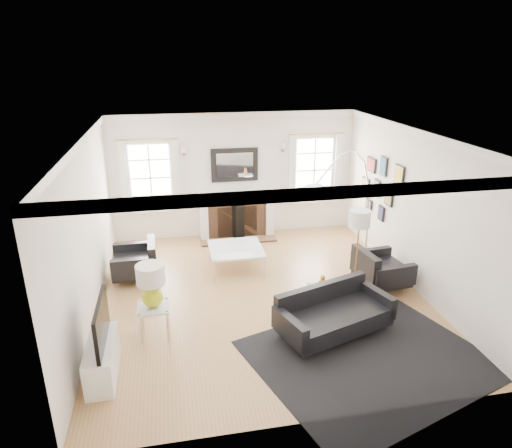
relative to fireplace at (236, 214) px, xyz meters
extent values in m
plane|color=#9E7342|center=(0.00, -2.79, -0.54)|extent=(6.00, 6.00, 0.00)
cube|color=white|center=(0.00, 0.21, 0.86)|extent=(5.50, 0.04, 2.80)
cube|color=white|center=(0.00, -5.79, 0.86)|extent=(5.50, 0.04, 2.80)
cube|color=white|center=(-2.75, -2.79, 0.86)|extent=(0.04, 6.00, 2.80)
cube|color=white|center=(2.75, -2.79, 0.86)|extent=(0.04, 6.00, 2.80)
cube|color=white|center=(0.00, -2.79, 2.26)|extent=(5.50, 6.00, 0.02)
cube|color=white|center=(0.00, -2.79, 2.20)|extent=(5.50, 6.00, 0.12)
cube|color=white|center=(-0.75, 0.01, 0.01)|extent=(0.18, 0.38, 1.10)
cube|color=white|center=(0.75, 0.01, 0.01)|extent=(0.18, 0.38, 1.10)
cube|color=white|center=(0.00, 0.01, 0.51)|extent=(1.70, 0.38, 0.12)
cube|color=white|center=(0.00, 0.01, 0.41)|extent=(1.50, 0.34, 0.10)
cube|color=brown|center=(0.00, 0.03, -0.09)|extent=(1.30, 0.30, 0.90)
cube|color=black|center=(0.00, -0.07, -0.16)|extent=(0.90, 0.10, 0.76)
cube|color=brown|center=(0.00, -0.24, -0.52)|extent=(1.70, 0.50, 0.04)
cube|color=black|center=(0.00, 0.17, 1.11)|extent=(1.05, 0.06, 0.75)
cube|color=white|center=(0.00, 0.13, 1.11)|extent=(0.82, 0.02, 0.55)
cube|color=white|center=(-1.85, 0.18, 0.91)|extent=(1.00, 0.05, 1.60)
cube|color=white|center=(-1.85, 0.15, 0.91)|extent=(0.84, 0.02, 1.44)
cube|color=white|center=(-2.40, 0.08, 0.96)|extent=(0.14, 0.05, 1.55)
cube|color=white|center=(-1.30, 0.08, 0.96)|extent=(0.14, 0.05, 1.55)
cube|color=white|center=(1.85, 0.18, 0.91)|extent=(1.00, 0.05, 1.60)
cube|color=white|center=(1.85, 0.15, 0.91)|extent=(0.84, 0.02, 1.44)
cube|color=white|center=(1.30, 0.08, 0.96)|extent=(0.14, 0.05, 1.55)
cube|color=white|center=(2.40, 0.08, 0.96)|extent=(0.14, 0.05, 1.55)
cube|color=black|center=(2.72, -2.19, 1.31)|extent=(0.03, 0.34, 0.44)
cube|color=gold|center=(2.70, -2.19, 1.31)|extent=(0.01, 0.29, 0.39)
cube|color=black|center=(2.72, -1.54, 1.36)|extent=(0.03, 0.28, 0.38)
cube|color=#2B5978|center=(2.70, -1.54, 1.36)|extent=(0.01, 0.23, 0.33)
cube|color=black|center=(2.72, -0.99, 1.26)|extent=(0.03, 0.40, 0.30)
cube|color=#BD3A3C|center=(2.70, -0.99, 1.26)|extent=(0.01, 0.35, 0.25)
cube|color=black|center=(2.72, -1.89, 0.81)|extent=(0.03, 0.30, 0.30)
cube|color=olive|center=(2.70, -1.89, 0.81)|extent=(0.01, 0.25, 0.25)
cube|color=black|center=(2.72, -1.34, 0.86)|extent=(0.03, 0.26, 0.34)
cube|color=#568D54|center=(2.70, -1.34, 0.86)|extent=(0.01, 0.21, 0.29)
cube|color=black|center=(2.72, -0.79, 0.81)|extent=(0.03, 0.32, 0.24)
cube|color=#BBB650|center=(2.70, -0.79, 0.81)|extent=(0.01, 0.27, 0.19)
cube|color=black|center=(2.72, -1.64, 0.41)|extent=(0.03, 0.24, 0.30)
cube|color=navy|center=(2.70, -1.64, 0.41)|extent=(0.01, 0.19, 0.25)
cube|color=black|center=(2.72, -1.04, 0.41)|extent=(0.03, 0.28, 0.22)
cube|color=#A86273|center=(2.70, -1.04, 0.41)|extent=(0.01, 0.23, 0.17)
cube|color=white|center=(-2.45, -4.49, -0.29)|extent=(0.35, 1.00, 0.50)
cube|color=black|center=(-2.40, -4.49, 0.26)|extent=(0.05, 1.00, 0.58)
cube|color=black|center=(1.14, -4.82, -0.54)|extent=(3.70, 3.37, 0.01)
cube|color=black|center=(0.85, -4.16, -0.28)|extent=(1.82, 1.27, 0.28)
cube|color=black|center=(0.74, -3.83, -0.08)|extent=(1.61, 0.66, 0.46)
cube|color=black|center=(0.09, -4.42, -0.17)|extent=(0.37, 0.78, 0.35)
cube|color=black|center=(1.62, -3.90, -0.17)|extent=(0.37, 0.78, 0.35)
cube|color=black|center=(-2.20, -1.72, -0.27)|extent=(0.80, 0.80, 0.29)
cube|color=black|center=(-1.85, -1.70, -0.06)|extent=(0.16, 0.77, 0.48)
cube|color=black|center=(-2.21, -1.33, -0.16)|extent=(0.77, 0.14, 0.37)
cube|color=black|center=(-2.19, -2.10, -0.16)|extent=(0.77, 0.14, 0.37)
cube|color=black|center=(2.20, -2.91, -0.26)|extent=(0.88, 0.88, 0.30)
cube|color=black|center=(1.84, -2.95, -0.05)|extent=(0.23, 0.81, 0.50)
cube|color=black|center=(2.25, -3.31, -0.14)|extent=(0.80, 0.21, 0.38)
cube|color=black|center=(2.15, -2.52, -0.14)|extent=(0.80, 0.21, 0.38)
cube|color=silver|center=(-0.27, -1.70, -0.10)|extent=(1.02, 1.02, 0.02)
cylinder|color=silver|center=(-0.74, -2.17, -0.31)|extent=(0.04, 0.04, 0.46)
cylinder|color=silver|center=(0.20, -2.17, -0.31)|extent=(0.04, 0.04, 0.46)
cylinder|color=silver|center=(-0.74, -1.23, -0.31)|extent=(0.04, 0.04, 0.46)
cylinder|color=silver|center=(0.20, -1.23, -0.31)|extent=(0.04, 0.04, 0.46)
cube|color=silver|center=(-1.79, -3.70, -0.04)|extent=(0.46, 0.46, 0.02)
cylinder|color=silver|center=(-1.99, -3.89, -0.29)|extent=(0.04, 0.04, 0.51)
cylinder|color=silver|center=(-1.60, -3.89, -0.29)|extent=(0.04, 0.04, 0.51)
cylinder|color=silver|center=(-1.99, -3.51, -0.29)|extent=(0.04, 0.04, 0.51)
cylinder|color=silver|center=(-1.60, -3.51, -0.29)|extent=(0.04, 0.04, 0.51)
cube|color=silver|center=(0.85, -3.54, -0.07)|extent=(0.43, 0.36, 0.02)
cylinder|color=silver|center=(0.68, -3.69, -0.30)|extent=(0.04, 0.04, 0.48)
cylinder|color=silver|center=(1.03, -3.69, -0.30)|extent=(0.04, 0.04, 0.48)
cylinder|color=silver|center=(0.68, -3.40, -0.30)|extent=(0.04, 0.04, 0.48)
cylinder|color=silver|center=(1.03, -3.40, -0.30)|extent=(0.04, 0.04, 0.48)
sphere|color=#C7D11A|center=(-1.79, -3.70, 0.12)|extent=(0.31, 0.31, 0.31)
cylinder|color=#C7D11A|center=(-1.79, -3.70, 0.28)|extent=(0.04, 0.04, 0.12)
cylinder|color=white|center=(-1.79, -3.70, 0.48)|extent=(0.42, 0.42, 0.29)
sphere|color=orange|center=(0.85, -3.54, 0.01)|extent=(0.12, 0.12, 0.12)
sphere|color=orange|center=(0.85, -3.54, 0.10)|extent=(0.09, 0.09, 0.09)
cube|color=white|center=(2.20, -2.17, -0.43)|extent=(0.27, 0.43, 0.22)
ellipsoid|color=silver|center=(0.68, -3.47, 1.52)|extent=(0.37, 0.37, 0.22)
cylinder|color=#A8793A|center=(1.49, -3.34, -0.53)|extent=(0.21, 0.21, 0.03)
cylinder|color=#A8793A|center=(1.49, -3.34, 0.19)|extent=(0.03, 0.03, 1.47)
cylinder|color=white|center=(1.49, -3.34, 0.98)|extent=(0.34, 0.34, 0.27)
cube|color=black|center=(0.01, -0.14, 0.01)|extent=(0.28, 0.28, 1.10)
camera|label=1|loc=(-1.42, -9.71, 3.45)|focal=32.00mm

